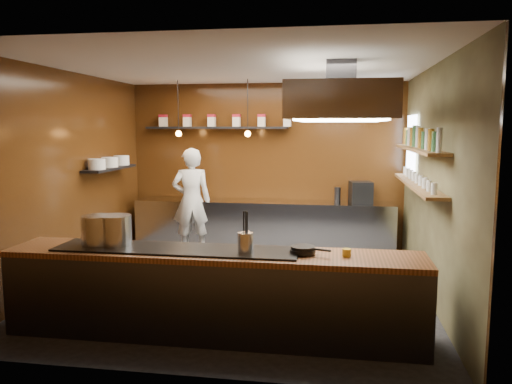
% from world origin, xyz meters
% --- Properties ---
extents(floor, '(5.00, 5.00, 0.00)m').
position_xyz_m(floor, '(0.00, 0.00, 0.00)').
color(floor, black).
rests_on(floor, ground).
extents(back_wall, '(5.00, 0.00, 5.00)m').
position_xyz_m(back_wall, '(0.00, 2.50, 1.50)').
color(back_wall, '#391C0A').
rests_on(back_wall, ground).
extents(left_wall, '(0.00, 5.00, 5.00)m').
position_xyz_m(left_wall, '(-2.50, 0.00, 1.50)').
color(left_wall, '#391C0A').
rests_on(left_wall, ground).
extents(right_wall, '(0.00, 5.00, 5.00)m').
position_xyz_m(right_wall, '(2.50, 0.00, 1.50)').
color(right_wall, '#423C25').
rests_on(right_wall, ground).
extents(ceiling, '(5.00, 5.00, 0.00)m').
position_xyz_m(ceiling, '(0.00, 0.00, 3.00)').
color(ceiling, silver).
rests_on(ceiling, back_wall).
extents(window_pane, '(0.00, 1.00, 1.00)m').
position_xyz_m(window_pane, '(2.45, 1.70, 1.90)').
color(window_pane, white).
rests_on(window_pane, right_wall).
extents(prep_counter, '(4.60, 0.65, 0.90)m').
position_xyz_m(prep_counter, '(0.00, 2.17, 0.45)').
color(prep_counter, silver).
rests_on(prep_counter, floor).
extents(pass_counter, '(4.40, 0.72, 0.94)m').
position_xyz_m(pass_counter, '(-0.00, -1.60, 0.47)').
color(pass_counter, '#38383D').
rests_on(pass_counter, floor).
extents(tin_shelf, '(2.60, 0.26, 0.04)m').
position_xyz_m(tin_shelf, '(-0.90, 2.36, 2.20)').
color(tin_shelf, black).
rests_on(tin_shelf, back_wall).
extents(plate_shelf, '(0.30, 1.40, 0.04)m').
position_xyz_m(plate_shelf, '(-2.34, 1.00, 1.55)').
color(plate_shelf, black).
rests_on(plate_shelf, left_wall).
extents(bottle_shelf_upper, '(0.26, 2.80, 0.04)m').
position_xyz_m(bottle_shelf_upper, '(2.34, 0.30, 1.92)').
color(bottle_shelf_upper, brown).
rests_on(bottle_shelf_upper, right_wall).
extents(bottle_shelf_lower, '(0.26, 2.80, 0.04)m').
position_xyz_m(bottle_shelf_lower, '(2.34, 0.30, 1.45)').
color(bottle_shelf_lower, brown).
rests_on(bottle_shelf_lower, right_wall).
extents(extractor_hood, '(1.20, 2.00, 0.72)m').
position_xyz_m(extractor_hood, '(1.30, -0.40, 2.51)').
color(extractor_hood, '#38383D').
rests_on(extractor_hood, ceiling).
extents(pendant_left, '(0.10, 0.10, 0.95)m').
position_xyz_m(pendant_left, '(-1.40, 1.70, 2.15)').
color(pendant_left, black).
rests_on(pendant_left, ceiling).
extents(pendant_right, '(0.10, 0.10, 0.95)m').
position_xyz_m(pendant_right, '(-0.20, 1.70, 2.15)').
color(pendant_right, black).
rests_on(pendant_right, ceiling).
extents(storage_tins, '(2.43, 0.13, 0.22)m').
position_xyz_m(storage_tins, '(-0.75, 2.36, 2.33)').
color(storage_tins, beige).
rests_on(storage_tins, tin_shelf).
extents(plate_stacks, '(0.26, 1.16, 0.16)m').
position_xyz_m(plate_stacks, '(-2.34, 1.00, 1.65)').
color(plate_stacks, white).
rests_on(plate_stacks, plate_shelf).
extents(bottles, '(0.06, 2.66, 0.24)m').
position_xyz_m(bottles, '(2.34, 0.30, 2.06)').
color(bottles, silver).
rests_on(bottles, bottle_shelf_upper).
extents(wine_glasses, '(0.07, 2.37, 0.13)m').
position_xyz_m(wine_glasses, '(2.34, 0.30, 1.53)').
color(wine_glasses, silver).
rests_on(wine_glasses, bottle_shelf_lower).
extents(stockpot_large, '(0.43, 0.43, 0.33)m').
position_xyz_m(stockpot_large, '(-1.09, -1.56, 1.10)').
color(stockpot_large, silver).
rests_on(stockpot_large, pass_counter).
extents(stockpot_small, '(0.39, 0.39, 0.32)m').
position_xyz_m(stockpot_small, '(-1.29, -1.59, 1.10)').
color(stockpot_small, '#B2B4B9').
rests_on(stockpot_small, pass_counter).
extents(utensil_crock, '(0.19, 0.19, 0.21)m').
position_xyz_m(utensil_crock, '(0.36, -1.67, 1.04)').
color(utensil_crock, silver).
rests_on(utensil_crock, pass_counter).
extents(frying_pan, '(0.42, 0.27, 0.07)m').
position_xyz_m(frying_pan, '(0.94, -1.58, 0.97)').
color(frying_pan, black).
rests_on(frying_pan, pass_counter).
extents(butter_jar, '(0.12, 0.12, 0.08)m').
position_xyz_m(butter_jar, '(1.38, -1.60, 0.96)').
color(butter_jar, gold).
rests_on(butter_jar, pass_counter).
extents(espresso_machine, '(0.42, 0.41, 0.37)m').
position_xyz_m(espresso_machine, '(1.71, 2.24, 1.08)').
color(espresso_machine, black).
rests_on(espresso_machine, prep_counter).
extents(chef, '(0.77, 0.62, 1.85)m').
position_xyz_m(chef, '(-1.23, 1.83, 0.93)').
color(chef, white).
rests_on(chef, floor).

